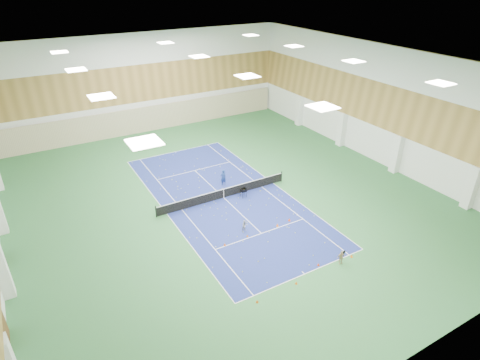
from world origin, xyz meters
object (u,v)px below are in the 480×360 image
Objects in this scene: ball_cart at (243,193)px; tennis_net at (224,193)px; child_apron at (341,257)px; child_court at (245,226)px; coach at (223,177)px.

tennis_net is at bearing 155.69° from ball_cart.
tennis_net is 12.57m from child_apron.
child_apron is 11.56m from ball_cart.
ball_cart is at bearing -24.34° from tennis_net.
tennis_net is 5.50m from child_court.
child_court is at bearing -119.29° from ball_cart.
tennis_net is 11.80× the size of child_apron.
coach reaches higher than child_apron.
coach is at bearing 99.58° from ball_cart.
tennis_net is 7.96× the size of coach.
child_apron is at bearing -83.75° from ball_cart.
child_court is (-2.12, -7.66, -0.31)m from coach.
coach is 14.59m from child_apron.
child_apron reaches higher than ball_cart.
tennis_net reaches higher than child_apron.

